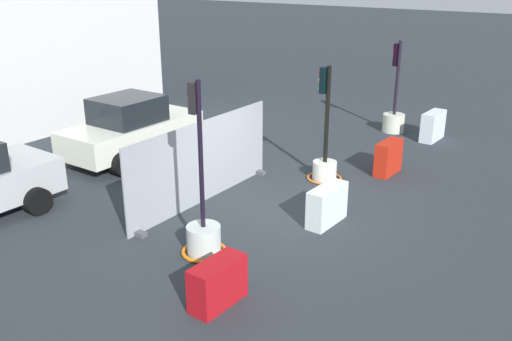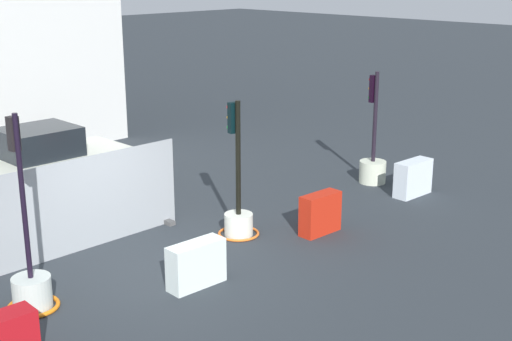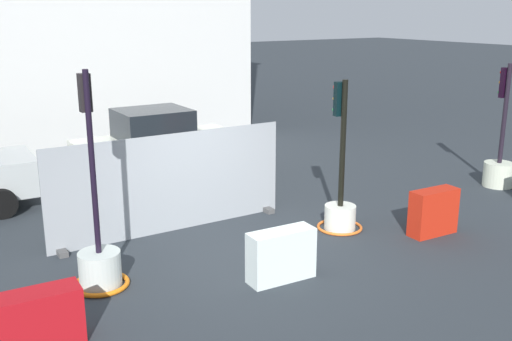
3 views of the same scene
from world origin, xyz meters
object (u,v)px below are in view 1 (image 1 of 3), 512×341
(traffic_light_2, at_px, (325,159))
(construction_barrier_2, at_px, (327,205))
(construction_barrier_3, at_px, (388,158))
(car_white_van, at_px, (132,128))
(traffic_light_1, at_px, (203,230))
(traffic_light_3, at_px, (394,116))
(construction_barrier_1, at_px, (218,283))
(construction_barrier_4, at_px, (433,126))

(traffic_light_2, xyz_separation_m, construction_barrier_2, (-2.31, -1.31, -0.12))
(construction_barrier_3, xyz_separation_m, car_white_van, (-2.91, 6.66, 0.40))
(traffic_light_1, distance_m, traffic_light_3, 10.10)
(traffic_light_2, height_order, construction_barrier_1, traffic_light_2)
(car_white_van, bearing_deg, construction_barrier_2, -96.22)
(traffic_light_2, xyz_separation_m, construction_barrier_4, (5.05, -1.18, -0.09))
(traffic_light_1, height_order, construction_barrier_4, traffic_light_1)
(construction_barrier_2, distance_m, construction_barrier_3, 3.65)
(construction_barrier_4, xyz_separation_m, car_white_van, (-6.62, 6.64, 0.40))
(construction_barrier_2, height_order, car_white_van, car_white_van)
(traffic_light_2, relative_size, construction_barrier_3, 2.95)
(traffic_light_1, relative_size, construction_barrier_2, 3.03)
(construction_barrier_2, xyz_separation_m, construction_barrier_4, (7.36, 0.13, 0.03))
(construction_barrier_3, height_order, car_white_van, car_white_van)
(construction_barrier_3, height_order, construction_barrier_4, construction_barrier_4)
(construction_barrier_3, bearing_deg, construction_barrier_4, 0.39)
(traffic_light_1, height_order, construction_barrier_1, traffic_light_1)
(traffic_light_1, relative_size, construction_barrier_4, 3.04)
(traffic_light_3, height_order, construction_barrier_4, traffic_light_3)
(traffic_light_1, height_order, traffic_light_3, traffic_light_1)
(traffic_light_1, bearing_deg, traffic_light_3, 1.06)
(construction_barrier_4, bearing_deg, construction_barrier_2, -179.02)
(construction_barrier_2, bearing_deg, traffic_light_2, 29.46)
(traffic_light_1, distance_m, construction_barrier_3, 6.33)
(construction_barrier_2, distance_m, construction_barrier_4, 7.36)
(construction_barrier_4, height_order, car_white_van, car_white_van)
(traffic_light_3, bearing_deg, construction_barrier_2, -168.67)
(traffic_light_1, bearing_deg, construction_barrier_2, -27.34)
(construction_barrier_3, bearing_deg, traffic_light_1, 168.85)
(construction_barrier_3, bearing_deg, traffic_light_3, 19.91)
(traffic_light_3, distance_m, construction_barrier_4, 1.40)
(construction_barrier_2, relative_size, construction_barrier_4, 1.00)
(construction_barrier_1, bearing_deg, construction_barrier_4, 0.57)
(construction_barrier_1, height_order, construction_barrier_4, construction_barrier_4)
(traffic_light_3, bearing_deg, construction_barrier_3, -160.09)
(construction_barrier_4, relative_size, car_white_van, 0.27)
(traffic_light_3, distance_m, car_white_van, 8.60)
(traffic_light_2, distance_m, construction_barrier_2, 2.66)
(traffic_light_3, bearing_deg, construction_barrier_1, -172.46)
(traffic_light_2, xyz_separation_m, traffic_light_3, (5.23, 0.21, -0.02))
(traffic_light_3, height_order, construction_barrier_1, traffic_light_3)
(construction_barrier_2, xyz_separation_m, car_white_van, (0.74, 6.76, 0.43))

